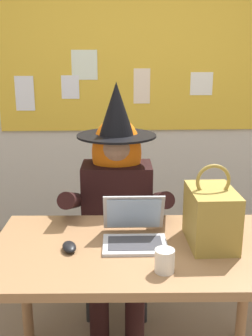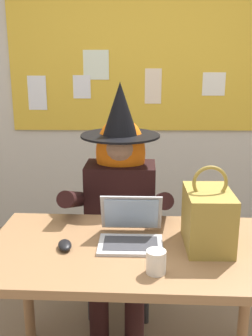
% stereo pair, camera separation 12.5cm
% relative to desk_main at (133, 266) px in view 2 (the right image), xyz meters
% --- Properties ---
extents(wall_back_bulletin, '(6.66, 2.09, 2.98)m').
position_rel_desk_main_xyz_m(wall_back_bulletin, '(0.14, 1.91, 0.85)').
color(wall_back_bulletin, beige).
rests_on(wall_back_bulletin, ground).
extents(desk_main, '(1.37, 0.78, 0.75)m').
position_rel_desk_main_xyz_m(desk_main, '(0.00, 0.00, 0.00)').
color(desk_main, '#8E6642').
rests_on(desk_main, ground).
extents(chair_at_desk, '(0.45, 0.45, 0.89)m').
position_rel_desk_main_xyz_m(chair_at_desk, '(-0.07, 0.73, -0.16)').
color(chair_at_desk, '#2D3347').
rests_on(chair_at_desk, ground).
extents(person_costumed, '(0.61, 0.71, 1.44)m').
position_rel_desk_main_xyz_m(person_costumed, '(-0.08, 0.61, 0.13)').
color(person_costumed, black).
rests_on(person_costumed, ground).
extents(laptop, '(0.30, 0.29, 0.20)m').
position_rel_desk_main_xyz_m(laptop, '(-0.01, 0.06, 0.14)').
color(laptop, '#B7B7BC').
rests_on(laptop, desk_main).
extents(computer_mouse, '(0.08, 0.12, 0.03)m').
position_rel_desk_main_xyz_m(computer_mouse, '(-0.31, -0.02, 0.11)').
color(computer_mouse, black).
rests_on(computer_mouse, desk_main).
extents(handbag, '(0.20, 0.30, 0.38)m').
position_rel_desk_main_xyz_m(handbag, '(0.33, 0.02, 0.23)').
color(handbag, olive).
rests_on(handbag, desk_main).
extents(coffee_mug, '(0.08, 0.08, 0.09)m').
position_rel_desk_main_xyz_m(coffee_mug, '(0.09, -0.22, 0.14)').
color(coffee_mug, silver).
rests_on(coffee_mug, desk_main).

